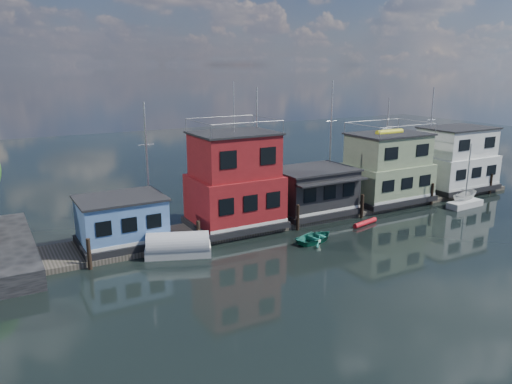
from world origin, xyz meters
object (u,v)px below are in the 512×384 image
red_kayak (365,223)px  tarp_runabout (178,246)px  day_sailer (465,203)px  dinghy_teal (316,237)px  houseboat_blue (121,221)px  houseboat_red (234,182)px  houseboat_dark (313,190)px  motorboat (464,198)px  houseboat_white (456,160)px  houseboat_green (387,168)px

red_kayak → tarp_runabout: tarp_runabout is taller
red_kayak → day_sailer: bearing=-14.8°
tarp_runabout → dinghy_teal: size_ratio=1.44×
red_kayak → day_sailer: day_sailer is taller
houseboat_blue → red_kayak: (19.84, -4.59, -1.99)m
houseboat_red → dinghy_teal: size_ratio=3.39×
houseboat_dark → day_sailer: 15.68m
houseboat_red → houseboat_blue: bearing=-180.0°
motorboat → houseboat_white: bearing=-49.7°
houseboat_green → houseboat_white: (10.00, -0.00, -0.01)m
red_kayak → dinghy_teal: bearing=178.5°
motorboat → red_kayak: (-13.08, -0.26, -0.46)m
houseboat_green → motorboat: 8.26m
houseboat_white → tarp_runabout: 33.65m
houseboat_white → motorboat: size_ratio=2.43×
houseboat_dark → dinghy_teal: size_ratio=2.12×
houseboat_blue → tarp_runabout: size_ratio=1.27×
houseboat_white → motorboat: houseboat_white is taller
tarp_runabout → houseboat_dark: bearing=34.7°
houseboat_blue → day_sailer: 32.67m
motorboat → dinghy_teal: motorboat is taller
houseboat_green → red_kayak: houseboat_green is taller
houseboat_blue → tarp_runabout: (3.14, -3.38, -1.49)m
houseboat_red → motorboat: houseboat_red is taller
houseboat_dark → dinghy_teal: houseboat_dark is taller
houseboat_red → tarp_runabout: houseboat_red is taller
houseboat_white → dinghy_teal: size_ratio=2.40×
houseboat_dark → tarp_runabout: size_ratio=1.47×
motorboat → houseboat_blue: bearing=72.4°
red_kayak → tarp_runabout: (-16.70, 1.21, 0.50)m
dinghy_teal → motorboat: bearing=-98.4°
houseboat_white → red_kayak: (-16.66, -4.59, -3.32)m
houseboat_green → day_sailer: (5.74, -4.97, -3.16)m
motorboat → dinghy_teal: size_ratio=0.99×
tarp_runabout → red_kayak: bearing=17.4°
houseboat_white → houseboat_red: bearing=-180.0°
houseboat_blue → houseboat_white: houseboat_white is taller
houseboat_red → red_kayak: (10.34, -4.59, -3.89)m
houseboat_dark → day_sailer: day_sailer is taller
houseboat_red → houseboat_green: 17.01m
houseboat_blue → motorboat: houseboat_blue is taller
houseboat_green → houseboat_white: 10.00m
houseboat_blue → houseboat_green: (26.50, 0.00, 1.34)m
houseboat_green → day_sailer: 8.23m
tarp_runabout → dinghy_teal: bearing=8.2°
houseboat_blue → red_kayak: bearing=-13.0°
red_kayak → houseboat_dark: bearing=104.1°
houseboat_red → dinghy_teal: houseboat_red is taller
houseboat_green → tarp_runabout: (-23.36, -3.38, -2.84)m
houseboat_white → tarp_runabout: bearing=-174.2°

